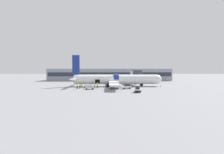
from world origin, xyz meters
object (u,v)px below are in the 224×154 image
at_px(ground_crew_driver, 94,85).
at_px(baggage_tug_lead, 126,87).
at_px(ground_crew_helper, 77,86).
at_px(ground_crew_loader_b, 81,85).
at_px(suitcase_on_tarmac_upright, 82,87).
at_px(baggage_cart_loading, 89,86).
at_px(ground_crew_supervisor, 80,86).
at_px(airplane, 115,80).
at_px(baggage_cart_queued, 90,88).
at_px(ground_crew_loader_a, 98,85).
at_px(ground_crew_marshal, 98,85).
at_px(baggage_tug_mid, 138,90).

bearing_deg(ground_crew_driver, baggage_tug_lead, -24.97).
bearing_deg(ground_crew_helper, ground_crew_loader_b, 85.23).
bearing_deg(suitcase_on_tarmac_upright, ground_crew_helper, -104.64).
distance_m(baggage_cart_loading, ground_crew_supervisor, 3.49).
distance_m(airplane, baggage_cart_queued, 12.44).
height_order(ground_crew_loader_a, ground_crew_driver, ground_crew_loader_a).
bearing_deg(ground_crew_helper, ground_crew_loader_a, 21.92).
distance_m(baggage_cart_loading, ground_crew_loader_a, 3.01).
xyz_separation_m(baggage_cart_queued, ground_crew_marshal, (2.00, 6.05, 0.45)).
bearing_deg(ground_crew_driver, ground_crew_supervisor, -138.69).
xyz_separation_m(baggage_tug_lead, baggage_cart_loading, (-12.63, 3.26, -0.20)).
bearing_deg(ground_crew_marshal, ground_crew_loader_a, -86.15).
xyz_separation_m(baggage_tug_mid, ground_crew_helper, (-18.27, 8.50, 0.13)).
bearing_deg(baggage_cart_queued, ground_crew_loader_a, 63.60).
xyz_separation_m(baggage_cart_loading, ground_crew_loader_a, (2.99, -0.09, 0.35)).
relative_size(baggage_cart_loading, ground_crew_marshal, 2.13).
xyz_separation_m(baggage_tug_mid, ground_crew_driver, (-13.08, 13.04, 0.11)).
bearing_deg(airplane, ground_crew_loader_b, -168.41).
xyz_separation_m(airplane, ground_crew_marshal, (-6.32, -2.96, -1.66)).
bearing_deg(baggage_tug_mid, baggage_tug_lead, 105.03).
xyz_separation_m(baggage_tug_mid, ground_crew_supervisor, (-17.53, 9.13, 0.23)).
relative_size(baggage_tug_lead, ground_crew_marshal, 1.91).
distance_m(baggage_cart_loading, ground_crew_driver, 2.51).
height_order(airplane, ground_crew_loader_a, airplane).
bearing_deg(ground_crew_loader_a, baggage_cart_queued, -116.40).
distance_m(baggage_cart_loading, suitcase_on_tarmac_upright, 2.74).
xyz_separation_m(ground_crew_driver, ground_crew_helper, (-5.19, -4.54, 0.01)).
relative_size(baggage_tug_mid, ground_crew_helper, 1.99).
distance_m(baggage_tug_lead, ground_crew_loader_b, 16.64).
height_order(airplane, ground_crew_helper, airplane).
relative_size(baggage_cart_queued, ground_crew_supervisor, 2.06).
bearing_deg(ground_crew_supervisor, baggage_cart_loading, 36.84).
bearing_deg(baggage_cart_loading, ground_crew_driver, 47.54).
bearing_deg(ground_crew_marshal, baggage_tug_mid, -47.34).
distance_m(baggage_tug_mid, suitcase_on_tarmac_upright, 21.16).
height_order(airplane, baggage_tug_mid, airplane).
distance_m(airplane, suitcase_on_tarmac_upright, 12.53).
bearing_deg(baggage_cart_loading, ground_crew_loader_a, -1.66).
distance_m(ground_crew_driver, ground_crew_supervisor, 5.93).
height_order(baggage_cart_loading, ground_crew_supervisor, ground_crew_supervisor).
height_order(airplane, baggage_cart_queued, airplane).
bearing_deg(ground_crew_supervisor, baggage_tug_mid, -27.51).
height_order(airplane, ground_crew_marshal, airplane).
bearing_deg(ground_crew_driver, baggage_cart_loading, -132.46).
relative_size(airplane, ground_crew_helper, 21.39).
bearing_deg(ground_crew_driver, suitcase_on_tarmac_upright, -168.25).
distance_m(ground_crew_loader_b, ground_crew_helper, 4.86).
bearing_deg(ground_crew_driver, baggage_tug_mid, -44.91).
bearing_deg(ground_crew_helper, baggage_cart_loading, 37.58).
bearing_deg(ground_crew_supervisor, ground_crew_loader_b, 94.55).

